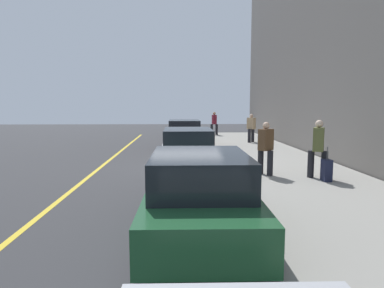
{
  "coord_description": "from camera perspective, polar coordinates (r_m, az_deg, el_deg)",
  "views": [
    {
      "loc": [
        -12.26,
        0.26,
        2.34
      ],
      "look_at": [
        -2.26,
        -0.12,
        1.17
      ],
      "focal_mm": 31.71,
      "sensor_mm": 36.0,
      "label": 1
    }
  ],
  "objects": [
    {
      "name": "lane_stripe_centre",
      "position": [
        12.82,
        -15.44,
        -4.05
      ],
      "size": [
        28.0,
        0.14,
        0.01
      ],
      "primitive_type": "cube",
      "color": "gold",
      "rests_on": "ground"
    },
    {
      "name": "pedestrian_burgundy_coat",
      "position": [
        24.44,
        3.76,
        3.6
      ],
      "size": [
        0.47,
        0.54,
        1.65
      ],
      "color": "black",
      "rests_on": "sidewalk"
    },
    {
      "name": "parked_car_green",
      "position": [
        6.02,
        1.22,
        -8.57
      ],
      "size": [
        4.26,
        1.94,
        1.51
      ],
      "color": "black",
      "rests_on": "ground"
    },
    {
      "name": "pedestrian_tan_coat",
      "position": [
        19.9,
        9.93,
        2.8
      ],
      "size": [
        0.51,
        0.51,
        1.64
      ],
      "color": "black",
      "rests_on": "sidewalk"
    },
    {
      "name": "sidewalk",
      "position": [
        12.97,
        13.81,
        -3.56
      ],
      "size": [
        28.0,
        4.6,
        0.15
      ],
      "primitive_type": "cube",
      "color": "gray",
      "rests_on": "ground"
    },
    {
      "name": "pedestrian_brown_coat",
      "position": [
        10.76,
        12.28,
        -0.47
      ],
      "size": [
        0.5,
        0.52,
        1.65
      ],
      "color": "black",
      "rests_on": "sidewalk"
    },
    {
      "name": "ground_plane",
      "position": [
        12.49,
        -0.96,
        -4.11
      ],
      "size": [
        56.0,
        56.0,
        0.0
      ],
      "primitive_type": "plane",
      "color": "#333335"
    },
    {
      "name": "parked_car_white",
      "position": [
        11.7,
        -0.7,
        -1.08
      ],
      "size": [
        4.23,
        1.91,
        1.51
      ],
      "color": "black",
      "rests_on": "ground"
    },
    {
      "name": "pedestrian_olive_coat",
      "position": [
        10.72,
        20.47,
        -0.52
      ],
      "size": [
        0.55,
        0.53,
        1.73
      ],
      "color": "black",
      "rests_on": "sidewalk"
    },
    {
      "name": "snow_bank_curb",
      "position": [
        13.52,
        1.92,
        -2.8
      ],
      "size": [
        6.9,
        0.56,
        0.22
      ],
      "primitive_type": "cube",
      "color": "white",
      "rests_on": "ground"
    },
    {
      "name": "rolling_suitcase",
      "position": [
        10.45,
        21.69,
        -4.11
      ],
      "size": [
        0.34,
        0.22,
        0.99
      ],
      "color": "#191E38",
      "rests_on": "sidewalk"
    },
    {
      "name": "parked_car_maroon",
      "position": [
        18.18,
        -1.3,
        1.7
      ],
      "size": [
        4.1,
        1.9,
        1.51
      ],
      "color": "black",
      "rests_on": "ground"
    }
  ]
}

